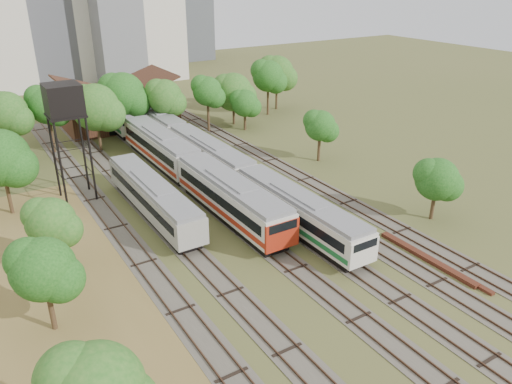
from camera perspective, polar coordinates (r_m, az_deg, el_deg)
ground at (r=35.58m, az=17.67°, el=-15.25°), size 240.00×240.00×0.00m
dry_grass_patch at (r=33.21m, az=-16.75°, el=-18.35°), size 14.00×60.00×0.04m
tracks at (r=51.85m, az=-3.74°, el=-0.90°), size 24.60×80.00×0.19m
railcar_red_set at (r=54.29m, az=-7.36°, el=2.53°), size 3.27×34.57×4.05m
railcar_green_set at (r=58.92m, az=-5.27°, el=4.14°), size 2.91×52.07×3.60m
railcar_rear at (r=78.83m, az=-15.92°, el=8.51°), size 3.01×16.08×3.72m
old_grey_coach at (r=48.83m, az=-11.68°, el=-0.58°), size 2.86×18.00×3.53m
water_tower at (r=52.42m, az=-21.11°, el=9.45°), size 3.46×3.46×11.94m
rail_pile_near at (r=43.77m, az=18.92°, el=-7.14°), size 0.65×9.68×0.32m
rail_pile_far at (r=42.77m, az=21.49°, el=-8.41°), size 0.45×7.28×0.24m
maintenance_shed at (r=79.91m, az=-15.55°, el=9.46°), size 16.45×11.55×7.58m
tree_band_left at (r=46.12m, az=-26.24°, el=0.13°), size 7.49×63.84×8.50m
tree_band_far at (r=73.18m, az=-10.03°, el=11.07°), size 47.34×11.41×9.12m
tree_band_right at (r=60.65m, az=7.45°, el=6.89°), size 4.87×38.51×6.42m
tower_far_right at (r=138.89m, az=-8.40°, el=20.57°), size 12.00×12.00×28.00m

